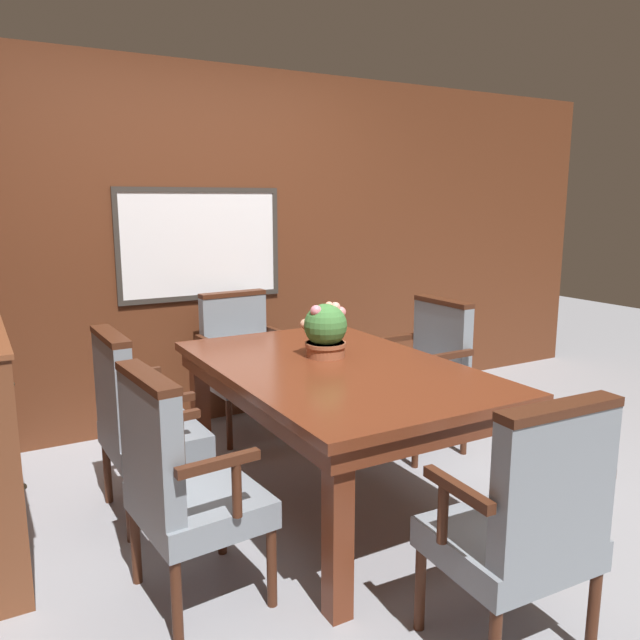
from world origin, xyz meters
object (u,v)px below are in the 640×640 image
chair_right_far (428,370)px  chair_left_far (138,418)px  dining_table (335,383)px  chair_head_far (241,358)px  potted_plant (326,330)px  chair_head_near (525,520)px  chair_left_near (181,480)px

chair_right_far → chair_left_far: bearing=-91.1°
dining_table → chair_head_far: bearing=89.9°
dining_table → potted_plant: (0.04, 0.16, 0.24)m
dining_table → chair_left_far: (-0.89, 0.39, -0.15)m
dining_table → chair_head_near: 1.26m
chair_right_far → chair_head_far: 1.24m
chair_left_near → potted_plant: 1.17m
chair_head_near → potted_plant: size_ratio=3.32×
chair_head_far → chair_head_near: bearing=-93.8°
chair_left_near → chair_left_far: (0.03, 0.77, 0.00)m
chair_left_near → chair_head_near: 1.25m
chair_head_near → chair_head_far: (0.01, 2.48, 0.00)m
chair_left_near → potted_plant: bearing=-64.9°
dining_table → chair_left_far: size_ratio=1.85×
dining_table → chair_left_near: chair_left_near is taller
dining_table → chair_head_near: (-0.01, -1.25, -0.15)m
chair_left_near → potted_plant: size_ratio=3.32×
dining_table → chair_left_near: bearing=-157.1°
chair_left_far → potted_plant: 1.03m
chair_left_far → chair_head_near: bearing=-153.3°
chair_right_far → chair_left_far: 1.80m
chair_right_far → chair_head_near: (-0.92, -1.64, 0.00)m
chair_left_near → chair_left_far: 0.77m
chair_right_far → chair_head_far: size_ratio=1.00×
chair_left_far → potted_plant: size_ratio=3.32×
dining_table → chair_right_far: 1.00m
dining_table → potted_plant: 0.29m
chair_head_far → chair_right_far: bearing=-46.5°
chair_right_far → chair_left_far: size_ratio=1.00×
chair_right_far → chair_head_near: size_ratio=1.00×
chair_head_near → chair_left_near: bearing=-41.1°
chair_left_far → chair_head_near: 1.86m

